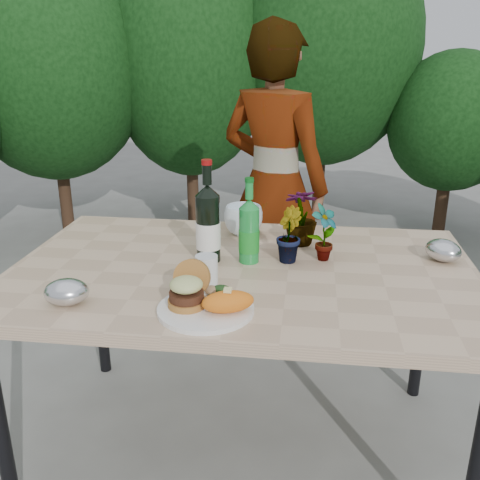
# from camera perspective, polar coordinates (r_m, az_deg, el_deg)

# --- Properties ---
(ground) EXTENTS (80.00, 80.00, 0.00)m
(ground) POSITION_cam_1_polar(r_m,az_deg,el_deg) (2.25, 0.28, -20.83)
(ground) COLOR slate
(ground) RESTS_ON ground
(patio_table) EXTENTS (1.60, 1.00, 0.75)m
(patio_table) POSITION_cam_1_polar(r_m,az_deg,el_deg) (1.87, 0.32, -4.57)
(patio_table) COLOR tan
(patio_table) RESTS_ON ground
(shrub_hedge) EXTENTS (6.85, 5.27, 2.48)m
(shrub_hedge) POSITION_cam_1_polar(r_m,az_deg,el_deg) (3.50, 4.78, 15.99)
(shrub_hedge) COLOR #382316
(shrub_hedge) RESTS_ON ground
(dinner_plate) EXTENTS (0.28, 0.28, 0.01)m
(dinner_plate) POSITION_cam_1_polar(r_m,az_deg,el_deg) (1.55, -3.67, -7.38)
(dinner_plate) COLOR white
(dinner_plate) RESTS_ON patio_table
(burger_stack) EXTENTS (0.11, 0.16, 0.11)m
(burger_stack) POSITION_cam_1_polar(r_m,az_deg,el_deg) (1.56, -5.58, -5.19)
(burger_stack) COLOR #B7722D
(burger_stack) RESTS_ON dinner_plate
(sweet_potato) EXTENTS (0.17, 0.12, 0.06)m
(sweet_potato) POSITION_cam_1_polar(r_m,az_deg,el_deg) (1.51, -1.30, -6.60)
(sweet_potato) COLOR orange
(sweet_potato) RESTS_ON dinner_plate
(grilled_veg) EXTENTS (0.08, 0.05, 0.03)m
(grilled_veg) POSITION_cam_1_polar(r_m,az_deg,el_deg) (1.62, -2.46, -5.31)
(grilled_veg) COLOR olive
(grilled_veg) RESTS_ON dinner_plate
(wine_bottle) EXTENTS (0.09, 0.09, 0.36)m
(wine_bottle) POSITION_cam_1_polar(r_m,az_deg,el_deg) (1.87, -3.43, 1.64)
(wine_bottle) COLOR black
(wine_bottle) RESTS_ON patio_table
(sparkling_water) EXTENTS (0.07, 0.07, 0.30)m
(sparkling_water) POSITION_cam_1_polar(r_m,az_deg,el_deg) (1.86, 0.97, 0.88)
(sparkling_water) COLOR #198A35
(sparkling_water) RESTS_ON patio_table
(plastic_cup) EXTENTS (0.07, 0.07, 0.09)m
(plastic_cup) POSITION_cam_1_polar(r_m,az_deg,el_deg) (1.71, -3.58, -3.18)
(plastic_cup) COLOR white
(plastic_cup) RESTS_ON patio_table
(seedling_left) EXTENTS (0.13, 0.13, 0.20)m
(seedling_left) POSITION_cam_1_polar(r_m,az_deg,el_deg) (1.90, 8.95, 0.75)
(seedling_left) COLOR #245E20
(seedling_left) RESTS_ON patio_table
(seedling_mid) EXTENTS (0.11, 0.12, 0.19)m
(seedling_mid) POSITION_cam_1_polar(r_m,az_deg,el_deg) (1.88, 5.13, 0.58)
(seedling_mid) COLOR #21511B
(seedling_mid) RESTS_ON patio_table
(seedling_right) EXTENTS (0.15, 0.15, 0.22)m
(seedling_right) POSITION_cam_1_polar(r_m,az_deg,el_deg) (2.05, 6.54, 2.48)
(seedling_right) COLOR #23551D
(seedling_right) RESTS_ON patio_table
(blue_bowl) EXTENTS (0.19, 0.19, 0.12)m
(blue_bowl) POSITION_cam_1_polar(r_m,az_deg,el_deg) (2.15, 0.36, 2.11)
(blue_bowl) COLOR silver
(blue_bowl) RESTS_ON patio_table
(foil_packet_left) EXTENTS (0.14, 0.12, 0.08)m
(foil_packet_left) POSITION_cam_1_polar(r_m,az_deg,el_deg) (1.66, -18.02, -5.29)
(foil_packet_left) COLOR silver
(foil_packet_left) RESTS_ON patio_table
(foil_packet_right) EXTENTS (0.17, 0.17, 0.08)m
(foil_packet_right) POSITION_cam_1_polar(r_m,az_deg,el_deg) (2.03, 20.85, -1.03)
(foil_packet_right) COLOR silver
(foil_packet_right) RESTS_ON patio_table
(person) EXTENTS (0.69, 0.59, 1.60)m
(person) POSITION_cam_1_polar(r_m,az_deg,el_deg) (2.75, 3.63, 5.79)
(person) COLOR #9F634F
(person) RESTS_ON ground
(terracotta_pot) EXTENTS (0.17, 0.17, 0.14)m
(terracotta_pot) POSITION_cam_1_polar(r_m,az_deg,el_deg) (4.06, -16.84, -1.09)
(terracotta_pot) COLOR #AA422B
(terracotta_pot) RESTS_ON ground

